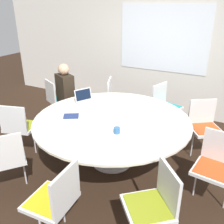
% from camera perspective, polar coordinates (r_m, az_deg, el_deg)
% --- Properties ---
extents(ground_plane, '(16.00, 16.00, 0.00)m').
position_cam_1_polar(ground_plane, '(3.86, 0.00, -11.21)').
color(ground_plane, black).
extents(wall_back, '(8.00, 0.07, 2.70)m').
position_cam_1_polar(wall_back, '(5.31, 11.53, 14.06)').
color(wall_back, silver).
rests_on(wall_back, ground_plane).
extents(conference_table, '(2.19, 2.19, 0.72)m').
position_cam_1_polar(conference_table, '(3.53, 0.00, -2.50)').
color(conference_table, '#B7B7BC').
rests_on(conference_table, ground_plane).
extents(chair_0, '(0.58, 0.57, 0.87)m').
position_cam_1_polar(chair_0, '(4.95, -12.38, 3.26)').
color(chair_0, silver).
rests_on(chair_0, ground_plane).
extents(chair_1, '(0.54, 0.53, 0.87)m').
position_cam_1_polar(chair_1, '(4.03, -20.54, -2.67)').
color(chair_1, silver).
rests_on(chair_1, ground_plane).
extents(chair_2, '(0.60, 0.61, 0.87)m').
position_cam_1_polar(chair_2, '(3.29, -23.11, -9.35)').
color(chair_2, silver).
rests_on(chair_2, ground_plane).
extents(chair_3, '(0.44, 0.46, 0.87)m').
position_cam_1_polar(chair_3, '(2.56, -12.77, -18.50)').
color(chair_3, silver).
rests_on(chair_3, ground_plane).
extents(chair_4, '(0.61, 0.61, 0.87)m').
position_cam_1_polar(chair_4, '(2.50, 9.67, -19.45)').
color(chair_4, silver).
rests_on(chair_4, ground_plane).
extents(chair_5, '(0.49, 0.48, 0.87)m').
position_cam_1_polar(chair_5, '(3.17, 22.73, -10.65)').
color(chair_5, silver).
rests_on(chair_5, ground_plane).
extents(chair_6, '(0.60, 0.60, 0.87)m').
position_cam_1_polar(chair_6, '(4.05, 20.36, -2.50)').
color(chair_6, silver).
rests_on(chair_6, ground_plane).
extents(chair_7, '(0.53, 0.55, 0.87)m').
position_cam_1_polar(chair_7, '(4.65, 11.91, 1.93)').
color(chair_7, silver).
rests_on(chair_7, ground_plane).
extents(chair_8, '(0.55, 0.56, 0.87)m').
position_cam_1_polar(chair_8, '(4.89, 0.94, 3.59)').
color(chair_8, silver).
rests_on(chair_8, ground_plane).
extents(person_0, '(0.42, 0.36, 1.22)m').
position_cam_1_polar(person_0, '(4.71, -10.46, 4.84)').
color(person_0, '#2D2319').
rests_on(person_0, ground_plane).
extents(laptop, '(0.34, 0.37, 0.21)m').
position_cam_1_polar(laptop, '(4.06, -6.19, 2.93)').
color(laptop, silver).
rests_on(laptop, conference_table).
extents(spiral_notebook, '(0.26, 0.24, 0.02)m').
position_cam_1_polar(spiral_notebook, '(3.59, -9.32, -0.93)').
color(spiral_notebook, navy).
rests_on(spiral_notebook, conference_table).
extents(coffee_cup, '(0.08, 0.08, 0.08)m').
position_cam_1_polar(coffee_cup, '(3.10, 1.10, -4.21)').
color(coffee_cup, '#33669E').
rests_on(coffee_cup, conference_table).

